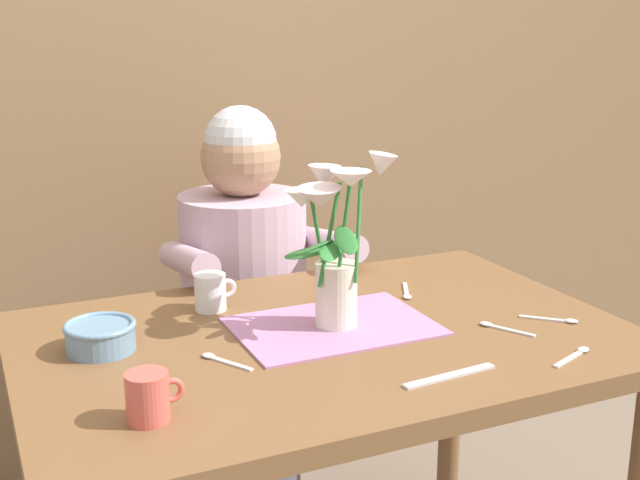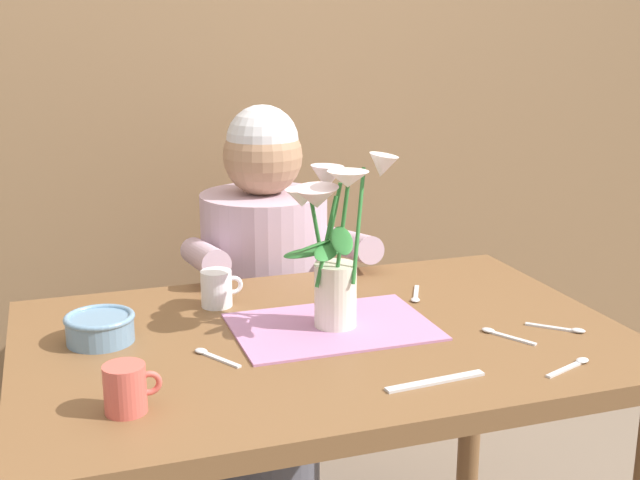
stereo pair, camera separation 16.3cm
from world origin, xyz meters
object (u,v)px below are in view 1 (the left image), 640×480
at_px(dinner_knife, 450,376).
at_px(ceramic_mug, 149,397).
at_px(ceramic_bowl, 100,335).
at_px(seated_person, 245,316).
at_px(flower_vase, 334,239).
at_px(tea_cup, 211,292).

height_order(dinner_knife, ceramic_mug, ceramic_mug).
bearing_deg(ceramic_mug, ceramic_bowl, 93.45).
relative_size(seated_person, dinner_knife, 5.97).
height_order(flower_vase, ceramic_mug, flower_vase).
xyz_separation_m(dinner_knife, ceramic_mug, (-0.52, 0.06, 0.04)).
relative_size(dinner_knife, tea_cup, 2.04).
bearing_deg(dinner_knife, flower_vase, 100.47).
bearing_deg(dinner_knife, tea_cup, 114.09).
distance_m(dinner_knife, ceramic_mug, 0.52).
bearing_deg(ceramic_bowl, seated_person, 48.02).
relative_size(ceramic_bowl, dinner_knife, 0.72).
distance_m(seated_person, ceramic_mug, 0.97).
relative_size(ceramic_bowl, ceramic_mug, 1.46).
distance_m(flower_vase, ceramic_bowl, 0.49).
xyz_separation_m(flower_vase, ceramic_bowl, (-0.45, 0.07, -0.16)).
height_order(flower_vase, tea_cup, flower_vase).
bearing_deg(ceramic_mug, dinner_knife, -6.58).
distance_m(dinner_knife, tea_cup, 0.58).
relative_size(flower_vase, tea_cup, 3.83).
relative_size(flower_vase, ceramic_mug, 3.83).
bearing_deg(dinner_knife, seated_person, 89.83).
xyz_separation_m(ceramic_bowl, ceramic_mug, (0.02, -0.32, 0.01)).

